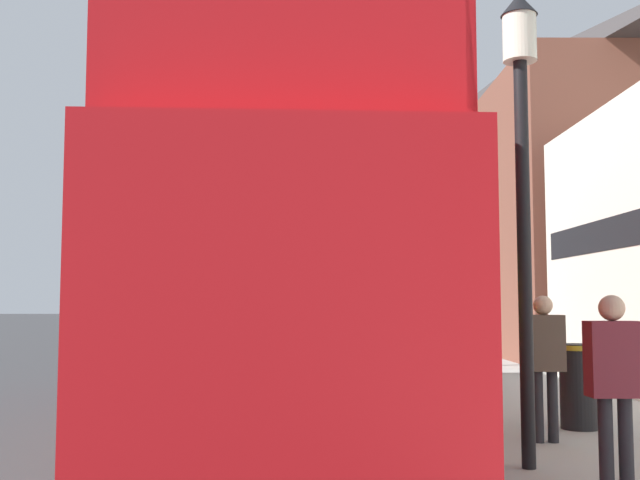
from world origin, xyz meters
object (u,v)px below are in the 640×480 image
at_px(lamp_post_nearest, 522,134).
at_px(lamp_post_third, 373,254).
at_px(parked_car_ahead_of_bus, 327,343).
at_px(pedestrian_third, 544,353).
at_px(litter_bin, 578,384).
at_px(tour_bus, 282,291).
at_px(lamp_post_second, 396,229).
at_px(pedestrian_second, 614,373).

height_order(lamp_post_nearest, lamp_post_third, lamp_post_third).
bearing_deg(parked_car_ahead_of_bus, pedestrian_third, -75.65).
relative_size(lamp_post_nearest, lamp_post_third, 0.96).
height_order(pedestrian_third, lamp_post_nearest, lamp_post_nearest).
distance_m(lamp_post_nearest, litter_bin, 3.55).
bearing_deg(tour_bus, parked_car_ahead_of_bus, 82.35).
bearing_deg(lamp_post_second, lamp_post_nearest, -89.32).
bearing_deg(lamp_post_nearest, lamp_post_second, 90.68).
distance_m(tour_bus, lamp_post_second, 7.69).
relative_size(lamp_post_nearest, lamp_post_second, 0.98).
relative_size(pedestrian_second, litter_bin, 1.56).
relative_size(lamp_post_second, litter_bin, 4.54).
bearing_deg(tour_bus, pedestrian_second, -55.45).
distance_m(tour_bus, litter_bin, 3.84).
distance_m(lamp_post_second, lamp_post_third, 10.00).
bearing_deg(lamp_post_third, pedestrian_third, -88.78).
bearing_deg(tour_bus, pedestrian_third, -30.41).
relative_size(parked_car_ahead_of_bus, lamp_post_nearest, 0.98).
bearing_deg(pedestrian_third, parked_car_ahead_of_bus, 102.83).
height_order(parked_car_ahead_of_bus, pedestrian_third, pedestrian_third).
height_order(tour_bus, parked_car_ahead_of_bus, tour_bus).
bearing_deg(pedestrian_second, lamp_post_nearest, 115.10).
xyz_separation_m(lamp_post_nearest, lamp_post_third, (0.15, 19.98, 0.12)).
bearing_deg(pedestrian_second, lamp_post_second, 92.90).
bearing_deg(lamp_post_nearest, tour_bus, 130.57).
height_order(parked_car_ahead_of_bus, lamp_post_second, lamp_post_second).
relative_size(tour_bus, parked_car_ahead_of_bus, 2.47).
height_order(lamp_post_nearest, lamp_post_second, lamp_post_second).
xyz_separation_m(parked_car_ahead_of_bus, litter_bin, (2.89, -8.90, 0.01)).
height_order(pedestrian_third, lamp_post_second, lamp_post_second).
relative_size(parked_car_ahead_of_bus, lamp_post_third, 0.94).
bearing_deg(pedestrian_second, lamp_post_third, 90.79).
distance_m(pedestrian_third, lamp_post_second, 9.04).
height_order(pedestrian_third, litter_bin, pedestrian_third).
distance_m(tour_bus, pedestrian_second, 4.74).
distance_m(parked_car_ahead_of_bus, litter_bin, 9.36).
relative_size(pedestrian_second, pedestrian_third, 0.99).
bearing_deg(lamp_post_second, lamp_post_third, 88.48).
height_order(parked_car_ahead_of_bus, pedestrian_second, pedestrian_second).
height_order(parked_car_ahead_of_bus, lamp_post_nearest, lamp_post_nearest).
height_order(pedestrian_third, lamp_post_third, lamp_post_third).
height_order(tour_bus, litter_bin, tour_bus).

